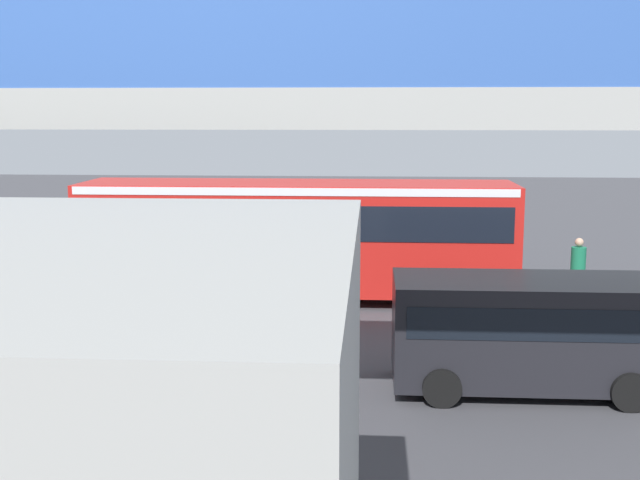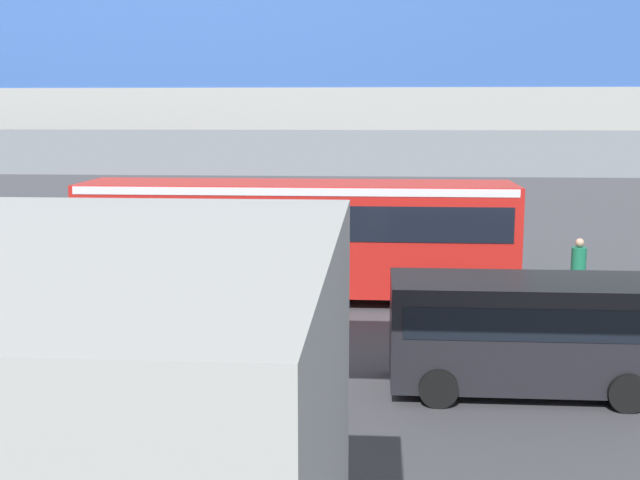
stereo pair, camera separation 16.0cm
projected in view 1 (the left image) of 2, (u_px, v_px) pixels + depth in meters
ground at (299, 291)px, 22.63m from camera, size 80.00×80.00×0.00m
city_bus at (297, 230)px, 21.42m from camera, size 11.54×2.85×3.15m
parked_van at (527, 327)px, 14.43m from camera, size 4.80×2.17×2.05m
pedestrian at (578, 272)px, 20.75m from camera, size 0.38×0.38×1.79m
traffic_sign at (221, 207)px, 26.42m from camera, size 0.08×0.60×2.80m
lane_dash_leftmost at (433, 271)px, 25.45m from camera, size 2.00×0.20×0.01m
lane_dash_left at (308, 269)px, 25.70m from camera, size 2.00×0.20×0.01m
lane_dash_centre at (185, 267)px, 25.96m from camera, size 2.00×0.20×0.01m
pedestrian_overpass at (225, 132)px, 10.94m from camera, size 30.77×2.60×6.41m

